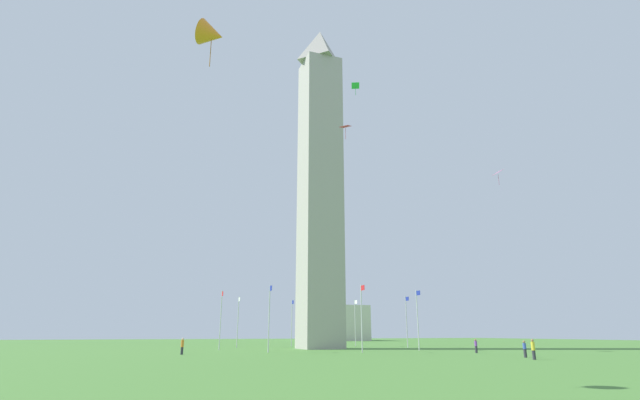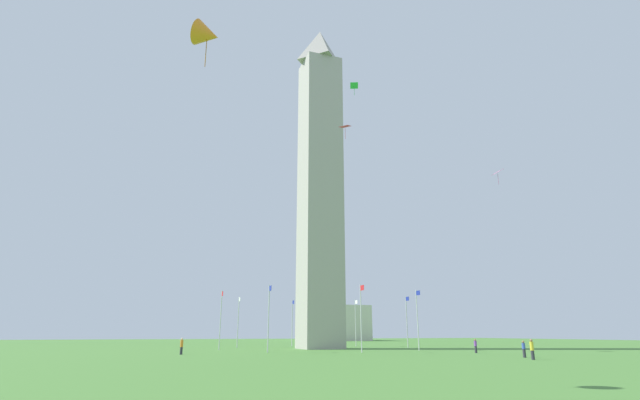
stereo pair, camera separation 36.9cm
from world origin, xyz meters
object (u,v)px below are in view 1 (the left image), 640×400
flagpole_n (362,315)px  flagpole_nw (269,315)px  obelisk_monument (320,175)px  flagpole_se (355,321)px  kite_green_diamond (355,86)px  distant_building (336,323)px  flagpole_s (292,321)px  kite_pink_diamond (498,173)px  person_orange_shirt (182,346)px  person_yellow_shirt (533,349)px  person_blue_shirt (525,349)px  flagpole_ne (418,317)px  flagpole_w (221,317)px  person_purple_shirt (476,346)px  flagpole_e (407,319)px  kite_orange_delta (212,34)px  kite_red_diamond (345,127)px  flagpole_sw (238,319)px

flagpole_n → flagpole_nw: same height
obelisk_monument → flagpole_se: 27.82m
kite_green_diamond → distant_building: bearing=159.3°
flagpole_s → kite_pink_diamond: bearing=19.9°
flagpole_s → person_orange_shirt: size_ratio=4.60×
person_yellow_shirt → person_blue_shirt: bearing=-74.0°
flagpole_s → kite_green_diamond: size_ratio=6.07×
flagpole_ne → person_orange_shirt: 32.22m
flagpole_n → flagpole_w: 21.47m
person_purple_shirt → person_orange_shirt: size_ratio=0.91×
flagpole_ne → flagpole_nw: 21.47m
person_yellow_shirt → kite_pink_diamond: 23.91m
flagpole_e → flagpole_n: bearing=-45.0°
flagpole_e → kite_pink_diamond: (25.20, -0.54, 17.20)m
flagpole_s → person_blue_shirt: size_ratio=5.15×
kite_orange_delta → kite_red_diamond: 46.19m
flagpole_s → flagpole_sw: bearing=-67.5°
flagpole_n → kite_green_diamond: size_ratio=6.07×
kite_pink_diamond → flagpole_nw: bearing=-119.7°
kite_red_diamond → flagpole_se: bearing=153.6°
flagpole_e → person_orange_shirt: size_ratio=4.60×
flagpole_s → flagpole_se: bearing=67.5°
kite_pink_diamond → distant_building: (-99.12, 17.73, -16.39)m
obelisk_monument → flagpole_ne: obelisk_monument is taller
kite_orange_delta → kite_red_diamond: size_ratio=1.26×
flagpole_s → flagpole_w: size_ratio=1.00×
flagpole_e → flagpole_nw: same height
person_purple_shirt → flagpole_ne: bearing=-30.6°
person_yellow_shirt → distant_building: distant_building is taller
flagpole_sw → person_blue_shirt: 47.14m
person_blue_shirt → flagpole_se: bearing=-1.3°
person_yellow_shirt → flagpole_s: bearing=-32.9°
kite_pink_diamond → flagpole_n: bearing=-124.4°
kite_pink_diamond → distant_building: bearing=169.9°
flagpole_w → person_blue_shirt: 40.43m
flagpole_n → person_orange_shirt: bearing=-95.4°
flagpole_n → flagpole_e: same height
flagpole_n → kite_orange_delta: bearing=-36.5°
flagpole_w → flagpole_nw: 11.62m
flagpole_n → kite_red_diamond: bearing=174.9°
flagpole_nw → flagpole_s: bearing=157.5°
flagpole_s → flagpole_nw: 28.05m
flagpole_ne → kite_green_diamond: size_ratio=6.07×
flagpole_se → flagpole_w: (10.73, -25.91, 0.00)m
flagpole_se → flagpole_sw: size_ratio=1.00×
person_blue_shirt → kite_pink_diamond: 22.34m
obelisk_monument → flagpole_s: bearing=180.0°
obelisk_monument → person_yellow_shirt: size_ratio=31.18×
flagpole_sw → person_yellow_shirt: size_ratio=4.61×
kite_red_diamond → distant_building: 93.72m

